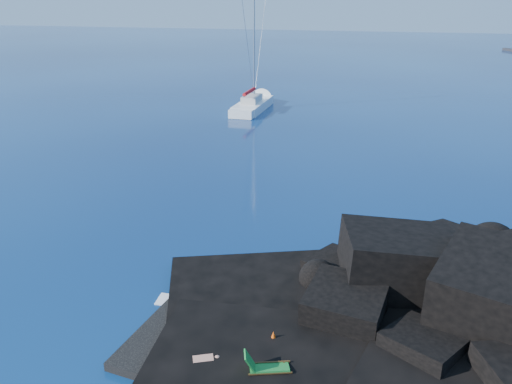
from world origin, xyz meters
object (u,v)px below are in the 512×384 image
distant_boat_a (510,51)px  marker_cone (273,337)px  sailboat (253,110)px  deck_chair (270,363)px  sunbather (203,360)px

distant_boat_a → marker_cone: bearing=-127.6°
sailboat → deck_chair: size_ratio=9.41×
sunbather → distant_boat_a: 133.87m
deck_chair → distant_boat_a: (29.68, 129.86, -0.88)m
sailboat → deck_chair: 45.84m
marker_cone → distant_boat_a: 131.60m
marker_cone → deck_chair: bearing=-80.5°
marker_cone → distant_boat_a: marker_cone is taller
sailboat → deck_chair: sailboat is taller
sailboat → marker_cone: bearing=-73.4°
sailboat → sunbather: sailboat is taller
deck_chair → distant_boat_a: 133.21m
sailboat → marker_cone: 44.11m
sunbather → distant_boat_a: sunbather is taller
sailboat → distant_boat_a: 96.13m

